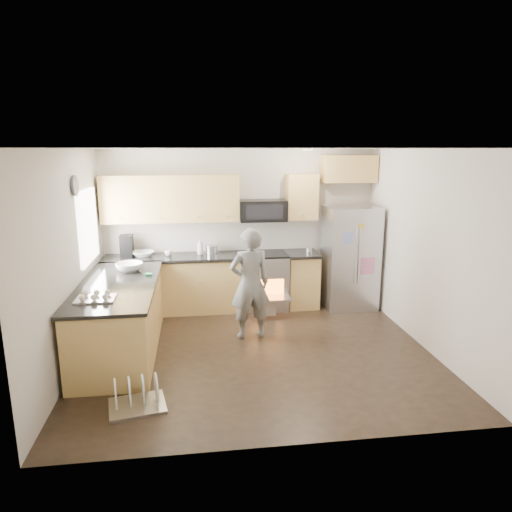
{
  "coord_description": "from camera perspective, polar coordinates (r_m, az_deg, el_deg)",
  "views": [
    {
      "loc": [
        -0.74,
        -5.52,
        2.59
      ],
      "look_at": [
        0.07,
        0.5,
        1.17
      ],
      "focal_mm": 32.0,
      "sensor_mm": 36.0,
      "label": 1
    }
  ],
  "objects": [
    {
      "name": "ground",
      "position": [
        6.14,
        0.01,
        -11.75
      ],
      "size": [
        4.5,
        4.5,
        0.0
      ],
      "primitive_type": "plane",
      "color": "black",
      "rests_on": "ground"
    },
    {
      "name": "stove_range",
      "position": [
        7.54,
        0.95,
        -1.52
      ],
      "size": [
        0.76,
        0.97,
        1.79
      ],
      "color": "#B7B7BC",
      "rests_on": "ground"
    },
    {
      "name": "room_shell",
      "position": [
        5.66,
        -0.39,
        3.87
      ],
      "size": [
        4.54,
        4.04,
        2.62
      ],
      "color": "beige",
      "rests_on": "ground"
    },
    {
      "name": "person",
      "position": [
        6.3,
        -0.75,
        -3.48
      ],
      "size": [
        0.62,
        0.46,
        1.57
      ],
      "primitive_type": "imported",
      "rotation": [
        0.0,
        0.0,
        3.3
      ],
      "color": "slate",
      "rests_on": "ground"
    },
    {
      "name": "dish_rack",
      "position": [
        5.05,
        -14.67,
        -16.92
      ],
      "size": [
        0.64,
        0.55,
        0.35
      ],
      "rotation": [
        0.0,
        0.0,
        0.19
      ],
      "color": "#B7B7BC",
      "rests_on": "ground"
    },
    {
      "name": "refrigerator",
      "position": [
        7.68,
        11.67,
        -0.22
      ],
      "size": [
        0.84,
        0.67,
        1.69
      ],
      "rotation": [
        0.0,
        0.0,
        0.02
      ],
      "color": "#B7B7BC",
      "rests_on": "ground"
    },
    {
      "name": "peninsula",
      "position": [
        6.24,
        -16.61,
        -7.32
      ],
      "size": [
        0.96,
        2.36,
        1.04
      ],
      "color": "tan",
      "rests_on": "ground"
    },
    {
      "name": "back_cabinet_run",
      "position": [
        7.45,
        -6.27,
        0.5
      ],
      "size": [
        4.45,
        0.64,
        2.5
      ],
      "color": "tan",
      "rests_on": "ground"
    }
  ]
}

